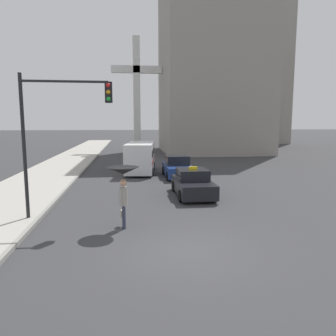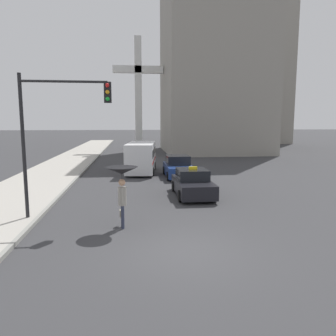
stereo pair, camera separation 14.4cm
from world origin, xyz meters
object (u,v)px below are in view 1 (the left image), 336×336
Objects in this scene: taxi at (193,184)px; monument_cross at (137,87)px; ambulance_van at (140,156)px; pedestrian_with_umbrella at (123,178)px; sedan_red at (177,167)px; traffic_light at (59,120)px.

taxi is 0.27× the size of monument_cross.
ambulance_van is 13.50m from pedestrian_with_umbrella.
ambulance_van is 20.14m from monument_cross.
ambulance_van is at bearing -7.89° from pedestrian_with_umbrella.
pedestrian_with_umbrella is at bearing 71.72° from sedan_red.
traffic_light is (-6.15, -9.83, 3.33)m from sedan_red.
traffic_light is (-6.07, -3.69, 3.37)m from taxi.
ambulance_van reaches higher than taxi.
monument_cross reaches higher than sedan_red.
monument_cross reaches higher than traffic_light.
traffic_light is at bearing 31.27° from taxi.
sedan_red is at bearing -83.75° from monument_cross.
traffic_light is at bearing 58.90° from pedestrian_with_umbrella.
ambulance_van is 12.94m from traffic_light.
ambulance_van is 0.97× the size of traffic_light.
taxi is at bearing 31.27° from traffic_light.
taxi is at bearing 112.95° from ambulance_van.
traffic_light reaches higher than ambulance_van.
sedan_red is at bearing -21.46° from pedestrian_with_umbrella.
traffic_light reaches higher than taxi.
taxi is 28.45m from monument_cross.
ambulance_van is at bearing 73.59° from traffic_light.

